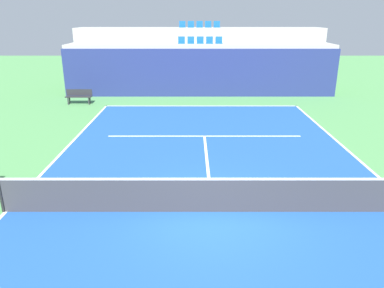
{
  "coord_description": "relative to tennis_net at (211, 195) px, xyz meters",
  "views": [
    {
      "loc": [
        -0.53,
        -8.48,
        4.89
      ],
      "look_at": [
        -0.49,
        2.0,
        1.2
      ],
      "focal_mm": 34.14,
      "sensor_mm": 36.0,
      "label": 1
    }
  ],
  "objects": [
    {
      "name": "player_bench",
      "position": [
        -7.13,
        12.5,
        -0.0
      ],
      "size": [
        1.5,
        0.4,
        0.85
      ],
      "color": "#232328",
      "rests_on": "ground_plane"
    },
    {
      "name": "centre_service_line",
      "position": [
        0.0,
        3.2,
        -0.5
      ],
      "size": [
        0.1,
        6.4,
        0.0
      ],
      "primitive_type": "cube",
      "color": "white",
      "rests_on": "court_surface"
    },
    {
      "name": "court_surface",
      "position": [
        0.0,
        0.0,
        -0.5
      ],
      "size": [
        11.0,
        24.0,
        0.01
      ],
      "primitive_type": "cube",
      "color": "#1E4C99",
      "rests_on": "ground_plane"
    },
    {
      "name": "baseline_far",
      "position": [
        0.0,
        11.95,
        -0.5
      ],
      "size": [
        11.0,
        0.1,
        0.0
      ],
      "primitive_type": "cube",
      "color": "white",
      "rests_on": "court_surface"
    },
    {
      "name": "back_wall",
      "position": [
        0.0,
        14.7,
        0.97
      ],
      "size": [
        17.2,
        0.3,
        2.96
      ],
      "primitive_type": "cube",
      "color": "navy",
      "rests_on": "ground_plane"
    },
    {
      "name": "service_line_far",
      "position": [
        0.0,
        6.4,
        -0.5
      ],
      "size": [
        8.26,
        0.1,
        0.0
      ],
      "primitive_type": "cube",
      "color": "white",
      "rests_on": "court_surface"
    },
    {
      "name": "sideline_left",
      "position": [
        -5.45,
        0.0,
        -0.5
      ],
      "size": [
        0.1,
        24.0,
        0.0
      ],
      "primitive_type": "cube",
      "color": "white",
      "rests_on": "court_surface"
    },
    {
      "name": "stands_tier_upper",
      "position": [
        0.0,
        18.45,
        1.55
      ],
      "size": [
        17.2,
        2.4,
        4.11
      ],
      "primitive_type": "cube",
      "color": "#9E9E99",
      "rests_on": "ground_plane"
    },
    {
      "name": "seating_row_upper",
      "position": [
        -0.0,
        18.54,
        3.72
      ],
      "size": [
        2.88,
        0.44,
        0.44
      ],
      "color": "#145193",
      "rests_on": "stands_tier_upper"
    },
    {
      "name": "ground_plane",
      "position": [
        0.0,
        0.0,
        -0.51
      ],
      "size": [
        80.0,
        80.0,
        0.0
      ],
      "primitive_type": "plane",
      "color": "#4C8C4C"
    },
    {
      "name": "tennis_net",
      "position": [
        0.0,
        0.0,
        0.0
      ],
      "size": [
        11.08,
        0.08,
        1.07
      ],
      "color": "black",
      "rests_on": "court_surface"
    },
    {
      "name": "seating_row_lower",
      "position": [
        -0.0,
        16.14,
        2.79
      ],
      "size": [
        2.88,
        0.44,
        0.44
      ],
      "color": "#145193",
      "rests_on": "stands_tier_lower"
    },
    {
      "name": "stands_tier_lower",
      "position": [
        0.0,
        16.05,
        1.08
      ],
      "size": [
        17.2,
        2.4,
        3.18
      ],
      "primitive_type": "cube",
      "color": "#9E9E99",
      "rests_on": "ground_plane"
    }
  ]
}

